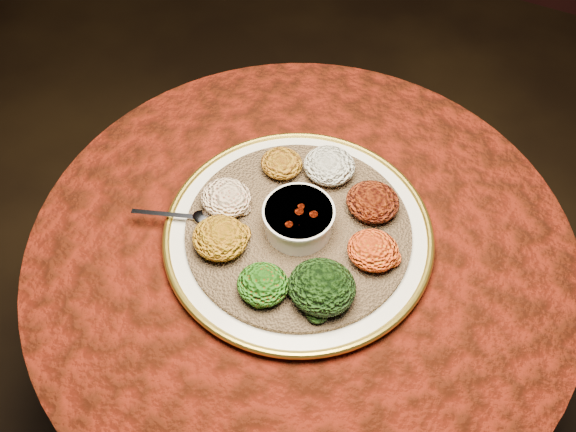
% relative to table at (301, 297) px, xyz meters
% --- Properties ---
extents(table, '(0.96, 0.96, 0.73)m').
position_rel_table_xyz_m(table, '(0.00, 0.00, 0.00)').
color(table, black).
rests_on(table, ground).
extents(platter, '(0.54, 0.54, 0.02)m').
position_rel_table_xyz_m(platter, '(-0.01, 0.01, 0.19)').
color(platter, beige).
rests_on(platter, table).
extents(injera, '(0.51, 0.51, 0.01)m').
position_rel_table_xyz_m(injera, '(-0.01, 0.01, 0.20)').
color(injera, olive).
rests_on(injera, platter).
extents(stew_bowl, '(0.12, 0.12, 0.05)m').
position_rel_table_xyz_m(stew_bowl, '(-0.01, 0.01, 0.24)').
color(stew_bowl, silver).
rests_on(stew_bowl, injera).
extents(spoon, '(0.14, 0.06, 0.01)m').
position_rel_table_xyz_m(spoon, '(-0.18, -0.05, 0.21)').
color(spoon, silver).
rests_on(spoon, injera).
extents(portion_ayib, '(0.09, 0.09, 0.05)m').
position_rel_table_xyz_m(portion_ayib, '(-0.02, 0.15, 0.23)').
color(portion_ayib, beige).
rests_on(portion_ayib, injera).
extents(portion_kitfo, '(0.09, 0.09, 0.04)m').
position_rel_table_xyz_m(portion_kitfo, '(0.08, 0.11, 0.23)').
color(portion_kitfo, black).
rests_on(portion_kitfo, injera).
extents(portion_tikil, '(0.09, 0.08, 0.04)m').
position_rel_table_xyz_m(portion_tikil, '(0.12, 0.01, 0.23)').
color(portion_tikil, '#C58710').
rests_on(portion_tikil, injera).
extents(portion_gomen, '(0.11, 0.10, 0.05)m').
position_rel_table_xyz_m(portion_gomen, '(0.07, -0.09, 0.23)').
color(portion_gomen, black).
rests_on(portion_gomen, injera).
extents(portion_mixveg, '(0.08, 0.08, 0.04)m').
position_rel_table_xyz_m(portion_mixveg, '(-0.01, -0.12, 0.23)').
color(portion_mixveg, maroon).
rests_on(portion_mixveg, injera).
extents(portion_kik, '(0.09, 0.09, 0.05)m').
position_rel_table_xyz_m(portion_kik, '(-0.12, -0.08, 0.23)').
color(portion_kik, '#A8610E').
rests_on(portion_kik, injera).
extents(portion_timatim, '(0.09, 0.08, 0.04)m').
position_rel_table_xyz_m(portion_timatim, '(-0.15, 0.00, 0.23)').
color(portion_timatim, maroon).
rests_on(portion_timatim, injera).
extents(portion_shiro, '(0.08, 0.07, 0.04)m').
position_rel_table_xyz_m(portion_shiro, '(-0.10, 0.12, 0.23)').
color(portion_shiro, '#986512').
rests_on(portion_shiro, injera).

